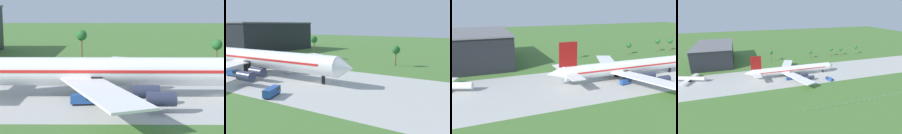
# 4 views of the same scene
# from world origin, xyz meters

# --- Properties ---
(ground_plane) EXTENTS (600.00, 600.00, 0.00)m
(ground_plane) POSITION_xyz_m (0.00, 0.00, 0.00)
(ground_plane) COLOR #477233
(taxiway_strip) EXTENTS (320.00, 44.00, 0.02)m
(taxiway_strip) POSITION_xyz_m (0.00, 0.00, 0.01)
(taxiway_strip) COLOR #B2B2AD
(taxiway_strip) RESTS_ON ground_plane
(jet_airliner) EXTENTS (79.19, 61.99, 19.80)m
(jet_airliner) POSITION_xyz_m (-26.27, -1.04, 5.77)
(jet_airliner) COLOR white
(jet_airliner) RESTS_ON ground_plane
(fuel_truck) EXTENTS (5.64, 2.58, 2.27)m
(fuel_truck) POSITION_xyz_m (-30.64, -8.34, 1.23)
(fuel_truck) COLOR black
(fuel_truck) RESTS_ON ground_plane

